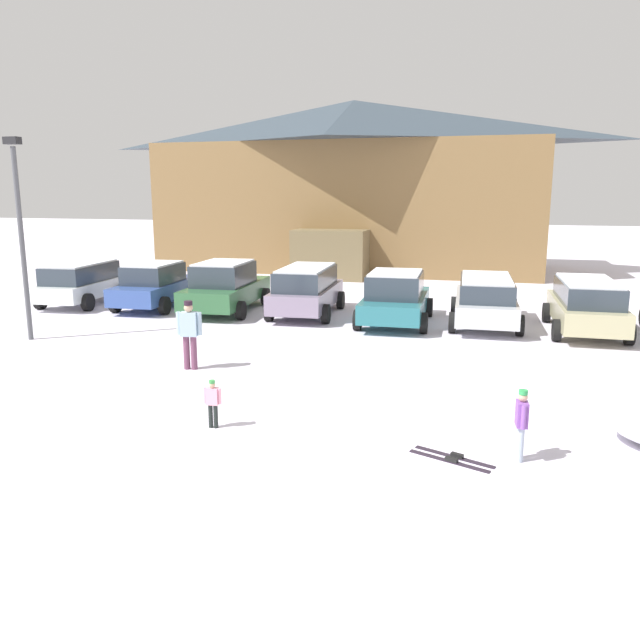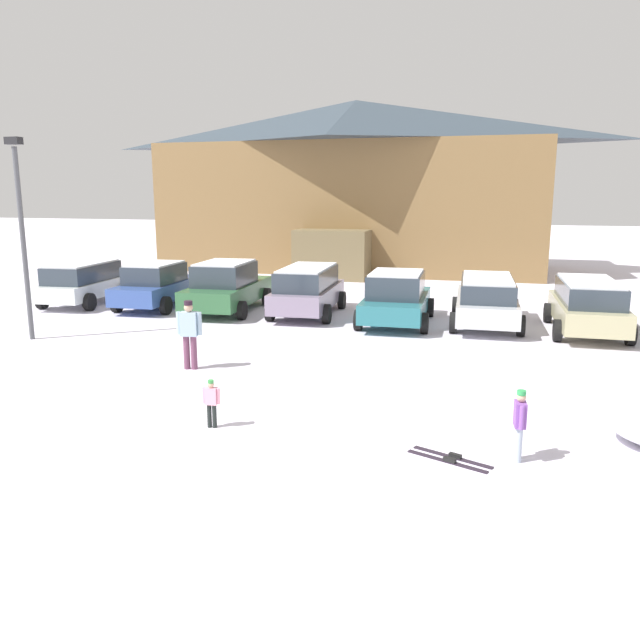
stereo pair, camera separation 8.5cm
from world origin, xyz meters
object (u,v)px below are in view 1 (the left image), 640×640
(ski_lodge, at_px, (353,185))
(parked_green_coupe, at_px, (226,287))
(parked_white_suv, at_px, (82,282))
(parked_beige_suv, at_px, (586,304))
(parked_blue_hatchback, at_px, (156,285))
(parked_grey_wagon, at_px, (306,289))
(parked_teal_hatchback, at_px, (395,298))
(lamp_post, at_px, (21,229))
(skier_child_in_purple_jacket, at_px, (521,421))
(skier_adult_in_blue_parka, at_px, (189,331))
(skier_child_in_pink_snowsuit, at_px, (213,401))
(parked_silver_wagon, at_px, (485,299))
(pair_of_skis, at_px, (452,458))

(ski_lodge, xyz_separation_m, parked_green_coupe, (-1.22, -14.49, -3.72))
(parked_white_suv, bearing_deg, parked_beige_suv, -0.10)
(parked_white_suv, distance_m, parked_blue_hatchback, 3.05)
(parked_grey_wagon, distance_m, parked_teal_hatchback, 3.26)
(ski_lodge, relative_size, parked_teal_hatchback, 4.70)
(parked_white_suv, height_order, lamp_post, lamp_post)
(parked_teal_hatchback, distance_m, skier_child_in_purple_jacket, 10.62)
(parked_blue_hatchback, distance_m, skier_adult_in_blue_parka, 8.83)
(skier_adult_in_blue_parka, distance_m, skier_child_in_pink_snowsuit, 4.03)
(parked_grey_wagon, distance_m, skier_child_in_purple_jacket, 12.60)
(skier_child_in_purple_jacket, bearing_deg, parked_grey_wagon, 122.91)
(skier_adult_in_blue_parka, bearing_deg, parked_silver_wagon, 47.64)
(parked_beige_suv, xyz_separation_m, skier_child_in_purple_jacket, (-2.11, -10.19, -0.22))
(ski_lodge, relative_size, skier_child_in_purple_jacket, 18.07)
(skier_adult_in_blue_parka, bearing_deg, parked_white_suv, 139.66)
(parked_green_coupe, height_order, parked_silver_wagon, parked_green_coupe)
(parked_white_suv, bearing_deg, parked_grey_wagon, 2.27)
(parked_blue_hatchback, xyz_separation_m, skier_child_in_purple_jacket, (12.63, -10.45, -0.18))
(pair_of_skis, bearing_deg, parked_green_coupe, 129.44)
(parked_white_suv, bearing_deg, parked_silver_wagon, 1.30)
(parked_blue_hatchback, relative_size, parked_teal_hatchback, 1.02)
(parked_grey_wagon, distance_m, lamp_post, 9.05)
(parked_grey_wagon, relative_size, parked_teal_hatchback, 1.01)
(parked_beige_suv, bearing_deg, parked_teal_hatchback, -177.84)
(parked_white_suv, bearing_deg, skier_child_in_purple_jacket, -33.13)
(parked_grey_wagon, relative_size, skier_child_in_pink_snowsuit, 5.05)
(parked_white_suv, height_order, pair_of_skis, parked_white_suv)
(skier_child_in_purple_jacket, bearing_deg, ski_lodge, 109.04)
(parked_green_coupe, bearing_deg, parked_silver_wagon, 0.96)
(parked_blue_hatchback, relative_size, parked_green_coupe, 0.94)
(skier_child_in_pink_snowsuit, xyz_separation_m, pair_of_skis, (4.26, -0.21, -0.48))
(lamp_post, bearing_deg, skier_child_in_pink_snowsuit, -30.87)
(skier_child_in_pink_snowsuit, bearing_deg, parked_silver_wagon, 67.34)
(parked_white_suv, distance_m, parked_grey_wagon, 8.83)
(parked_grey_wagon, height_order, skier_child_in_purple_jacket, parked_grey_wagon)
(parked_blue_hatchback, xyz_separation_m, parked_silver_wagon, (11.79, 0.11, 0.02))
(parked_green_coupe, distance_m, lamp_post, 7.06)
(parked_blue_hatchback, height_order, lamp_post, lamp_post)
(parked_silver_wagon, relative_size, pair_of_skis, 3.50)
(parked_blue_hatchback, bearing_deg, parked_white_suv, -175.81)
(parked_teal_hatchback, relative_size, parked_silver_wagon, 0.93)
(parked_beige_suv, bearing_deg, parked_white_suv, 179.90)
(parked_white_suv, height_order, parked_silver_wagon, parked_white_suv)
(parked_blue_hatchback, bearing_deg, parked_beige_suv, -0.99)
(parked_beige_suv, relative_size, pair_of_skis, 3.30)
(parked_blue_hatchback, bearing_deg, pair_of_skis, -42.74)
(skier_adult_in_blue_parka, height_order, lamp_post, lamp_post)
(lamp_post, bearing_deg, parked_grey_wagon, 41.34)
(parked_teal_hatchback, distance_m, skier_adult_in_blue_parka, 7.73)
(skier_child_in_pink_snowsuit, relative_size, lamp_post, 0.16)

